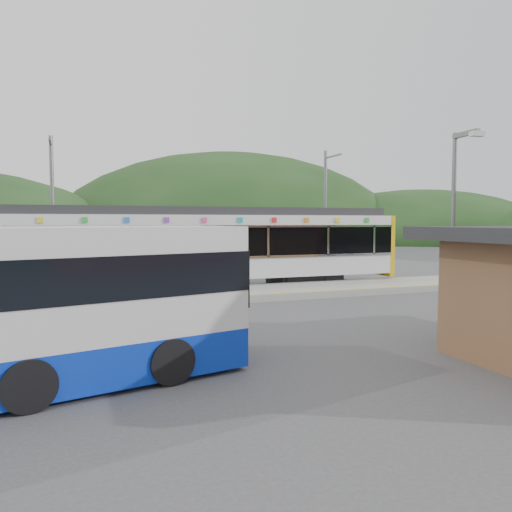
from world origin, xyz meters
name	(u,v)px	position (x,y,z in m)	size (l,w,h in m)	color
ground	(263,311)	(0.00, 0.00, 0.00)	(120.00, 120.00, 0.00)	#4C4C4F
hills	(342,285)	(6.19, 5.29, 0.00)	(146.00, 149.00, 26.00)	#1E3D19
platform	(234,294)	(0.00, 3.30, 0.15)	(26.00, 3.20, 0.30)	#9E9E99
yellow_line	(244,294)	(0.00, 2.00, 0.30)	(26.00, 0.10, 0.01)	yellow
train	(184,245)	(-1.50, 6.00, 2.06)	(20.44, 3.01, 3.74)	black
catenary_mast_west	(53,210)	(-7.00, 8.56, 3.65)	(0.18, 1.80, 7.00)	slate
catenary_mast_east	(325,212)	(7.00, 8.56, 3.65)	(0.18, 1.80, 7.00)	slate
lamp_post	(456,216)	(3.31, -5.57, 3.26)	(0.36, 0.98, 5.44)	slate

